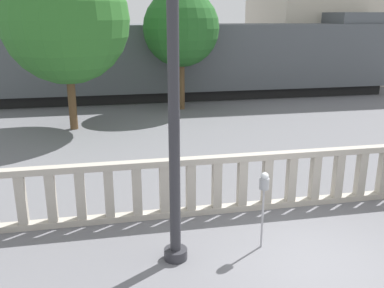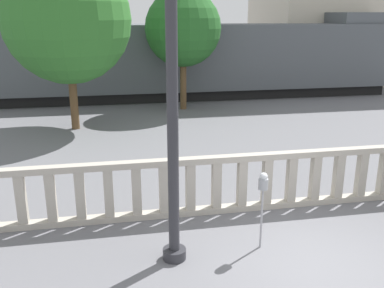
{
  "view_description": "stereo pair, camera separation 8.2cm",
  "coord_description": "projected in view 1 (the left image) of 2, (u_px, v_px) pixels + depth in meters",
  "views": [
    {
      "loc": [
        -3.52,
        -6.25,
        4.41
      ],
      "look_at": [
        -1.58,
        3.51,
        1.38
      ],
      "focal_mm": 40.0,
      "sensor_mm": 36.0,
      "label": 1
    },
    {
      "loc": [
        -3.44,
        -6.27,
        4.41
      ],
      "look_at": [
        -1.58,
        3.51,
        1.38
      ],
      "focal_mm": 40.0,
      "sensor_mm": 36.0,
      "label": 2
    }
  ],
  "objects": [
    {
      "name": "balustrade",
      "position": [
        267.0,
        181.0,
        9.97
      ],
      "size": [
        17.72,
        0.24,
        1.37
      ],
      "color": "#ADA599",
      "rests_on": "ground"
    },
    {
      "name": "ground_plane",
      "position": [
        314.0,
        266.0,
        7.81
      ],
      "size": [
        160.0,
        160.0,
        0.0
      ],
      "primitive_type": "plane",
      "color": "slate"
    },
    {
      "name": "tree_left",
      "position": [
        65.0,
        20.0,
        15.9
      ],
      "size": [
        4.78,
        4.78,
        6.59
      ],
      "color": "brown",
      "rests_on": "ground"
    },
    {
      "name": "parking_meter",
      "position": [
        264.0,
        187.0,
        8.09
      ],
      "size": [
        0.19,
        0.19,
        1.57
      ],
      "color": "#99999E",
      "rests_on": "ground"
    },
    {
      "name": "lamppost",
      "position": [
        173.0,
        67.0,
        7.01
      ],
      "size": [
        0.44,
        0.44,
        6.58
      ],
      "color": "#2D2D33",
      "rests_on": "ground"
    },
    {
      "name": "tree_right",
      "position": [
        181.0,
        29.0,
        19.62
      ],
      "size": [
        3.51,
        3.51,
        5.54
      ],
      "color": "brown",
      "rests_on": "ground"
    },
    {
      "name": "train_near",
      "position": [
        158.0,
        61.0,
        22.63
      ],
      "size": [
        25.91,
        2.97,
        4.49
      ],
      "color": "black",
      "rests_on": "ground"
    }
  ]
}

